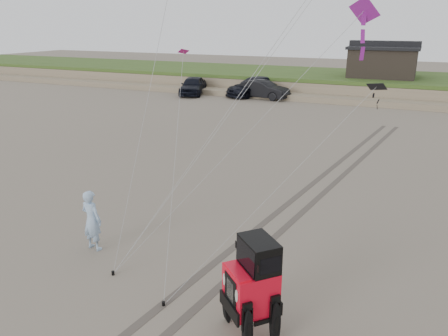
# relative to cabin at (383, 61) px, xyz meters

# --- Properties ---
(ground) EXTENTS (160.00, 160.00, 0.00)m
(ground) POSITION_rel_cabin_xyz_m (-2.00, -37.00, -3.24)
(ground) COLOR #6B6054
(ground) RESTS_ON ground
(dune_ridge) EXTENTS (160.00, 14.25, 1.73)m
(dune_ridge) POSITION_rel_cabin_xyz_m (-2.00, 0.50, -2.42)
(dune_ridge) COLOR #7A6B54
(dune_ridge) RESTS_ON ground
(cabin) EXTENTS (6.40, 5.40, 3.35)m
(cabin) POSITION_rel_cabin_xyz_m (0.00, 0.00, 0.00)
(cabin) COLOR black
(cabin) RESTS_ON dune_ridge
(truck_a) EXTENTS (3.40, 5.49, 1.74)m
(truck_a) POSITION_rel_cabin_xyz_m (-16.67, -7.43, -2.37)
(truck_a) COLOR black
(truck_a) RESTS_ON ground
(truck_b) EXTENTS (5.29, 2.52, 1.67)m
(truck_b) POSITION_rel_cabin_xyz_m (-9.69, -6.85, -2.40)
(truck_b) COLOR black
(truck_b) RESTS_ON ground
(truck_c) EXTENTS (5.03, 6.53, 1.76)m
(truck_c) POSITION_rel_cabin_xyz_m (-10.92, -5.68, -2.35)
(truck_c) COLOR black
(truck_c) RESTS_ON ground
(jeep) EXTENTS (4.98, 5.10, 1.86)m
(jeep) POSITION_rel_cabin_xyz_m (0.77, -37.46, -2.31)
(jeep) COLOR red
(jeep) RESTS_ON ground
(man) EXTENTS (0.75, 0.54, 1.94)m
(man) POSITION_rel_cabin_xyz_m (-5.06, -35.83, -2.27)
(man) COLOR #85A5CE
(man) RESTS_ON ground
(stake_main) EXTENTS (0.08, 0.08, 0.12)m
(stake_main) POSITION_rel_cabin_xyz_m (-3.58, -36.82, -3.18)
(stake_main) COLOR black
(stake_main) RESTS_ON ground
(stake_aux) EXTENTS (0.08, 0.08, 0.12)m
(stake_aux) POSITION_rel_cabin_xyz_m (-1.54, -37.45, -3.18)
(stake_aux) COLOR black
(stake_aux) RESTS_ON ground
(tire_tracks) EXTENTS (5.22, 29.74, 0.01)m
(tire_tracks) POSITION_rel_cabin_xyz_m (0.00, -29.00, -3.23)
(tire_tracks) COLOR #4C443D
(tire_tracks) RESTS_ON ground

